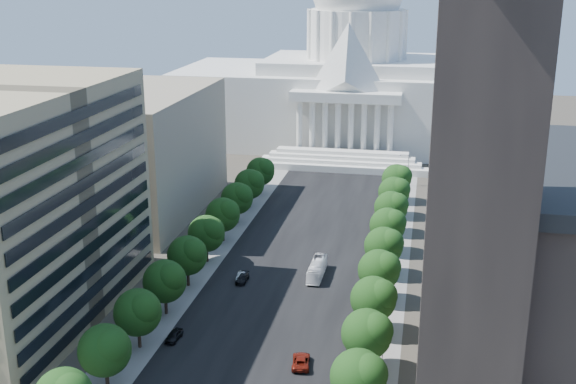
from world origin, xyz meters
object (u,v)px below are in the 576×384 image
Objects in this scene: car_dark_a at (174,336)px; city_bus at (317,269)px; car_dark_b at (242,279)px; car_red at (301,361)px; car_silver at (241,276)px.

car_dark_a is 35.21m from city_bus.
car_dark_b is 0.43× the size of city_bus.
car_dark_a is at bearing -17.46° from car_red.
car_dark_a reaches higher than car_dark_b.
city_bus reaches higher than car_dark_a.
car_dark_b is at bearing -66.45° from car_silver.
car_silver is 0.69× the size of car_red.
car_red reaches higher than car_silver.
city_bus is (14.29, 4.20, 0.88)m from car_silver.
car_silver is 14.92m from city_bus.
car_red is (17.11, -29.37, 0.15)m from car_silver.
city_bus is at bearing 22.63° from car_dark_b.
car_dark_a is 22.04m from car_red.
car_dark_a is at bearing -122.19° from city_bus.
city_bus is (-2.82, 33.57, 0.74)m from car_red.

